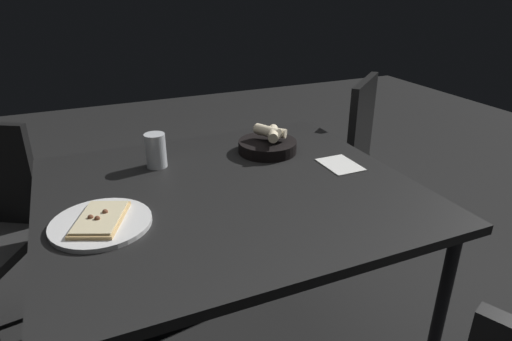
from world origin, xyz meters
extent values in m
cube|color=black|center=(0.00, 0.00, 0.73)|extent=(1.03, 1.19, 0.03)
cylinder|color=black|center=(-0.46, -0.53, 0.36)|extent=(0.04, 0.04, 0.72)
cylinder|color=black|center=(-0.46, 0.53, 0.36)|extent=(0.04, 0.04, 0.72)
cylinder|color=black|center=(0.46, 0.53, 0.36)|extent=(0.04, 0.04, 0.72)
cylinder|color=white|center=(0.08, -0.41, 0.76)|extent=(0.28, 0.28, 0.01)
cube|color=#D9B171|center=(0.08, -0.41, 0.77)|extent=(0.23, 0.19, 0.01)
cube|color=beige|center=(0.08, -0.41, 0.78)|extent=(0.21, 0.17, 0.01)
sphere|color=brown|center=(0.08, -0.43, 0.78)|extent=(0.02, 0.02, 0.02)
sphere|color=brown|center=(0.06, -0.39, 0.78)|extent=(0.02, 0.02, 0.02)
sphere|color=brown|center=(0.09, -0.42, 0.78)|extent=(0.02, 0.02, 0.02)
cylinder|color=black|center=(-0.24, 0.25, 0.77)|extent=(0.23, 0.23, 0.05)
cylinder|color=beige|center=(-0.21, 0.26, 0.83)|extent=(0.12, 0.08, 0.04)
cylinder|color=beige|center=(-0.24, 0.25, 0.83)|extent=(0.12, 0.09, 0.04)
cylinder|color=beige|center=(-0.24, 0.27, 0.83)|extent=(0.10, 0.11, 0.04)
cylinder|color=#A41714|center=(-0.19, 0.23, 0.77)|extent=(0.06, 0.06, 0.03)
cylinder|color=silver|center=(-0.27, -0.18, 0.81)|extent=(0.07, 0.07, 0.12)
cylinder|color=orange|center=(-0.27, -0.18, 0.79)|extent=(0.07, 0.07, 0.09)
cube|color=white|center=(-0.01, 0.44, 0.75)|extent=(0.16, 0.12, 0.00)
cube|color=black|center=(-0.67, 0.78, 0.43)|extent=(0.62, 0.62, 0.04)
cube|color=black|center=(-0.52, 0.91, 0.69)|extent=(0.30, 0.34, 0.46)
cylinder|color=black|center=(-0.94, 0.80, 0.21)|extent=(0.03, 0.03, 0.41)
cylinder|color=black|center=(-0.69, 0.51, 0.21)|extent=(0.03, 0.03, 0.41)
cylinder|color=black|center=(-0.65, 1.05, 0.21)|extent=(0.03, 0.03, 0.41)
cylinder|color=black|center=(-0.40, 0.76, 0.21)|extent=(0.03, 0.03, 0.41)
cylinder|color=black|center=(-0.58, -0.63, 0.20)|extent=(0.03, 0.03, 0.40)
camera|label=1|loc=(1.22, -0.44, 1.39)|focal=30.84mm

